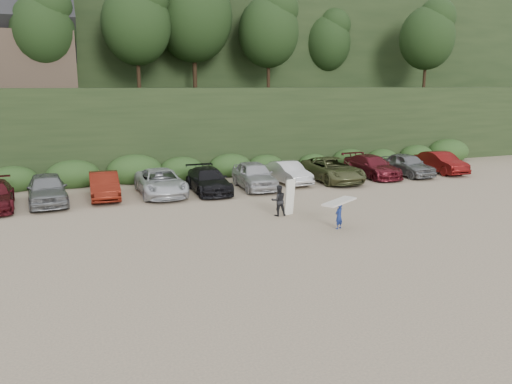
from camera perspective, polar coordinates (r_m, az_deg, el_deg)
name	(u,v)px	position (r m, az deg, el deg)	size (l,w,h in m)	color
ground	(307,233)	(21.45, 5.86, -4.72)	(120.00, 120.00, 0.00)	tan
hillside_backdrop	(148,36)	(55.15, -12.27, 17.08)	(90.00, 41.50, 28.00)	black
parked_cars	(185,180)	(29.42, -8.09, 1.34)	(39.33, 5.90, 1.64)	silver
child_surfer	(339,210)	(22.10, 9.48, -2.00)	(2.12, 1.60, 1.27)	navy
adult_surfer	(280,200)	(24.04, 2.71, -0.94)	(1.23, 0.67, 1.78)	black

